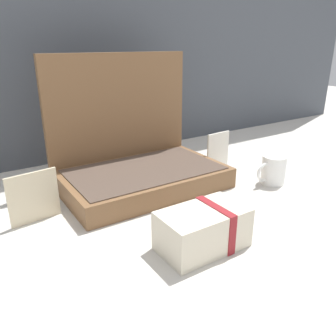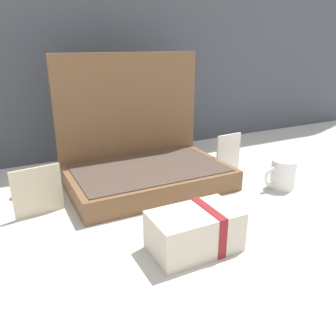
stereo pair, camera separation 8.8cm
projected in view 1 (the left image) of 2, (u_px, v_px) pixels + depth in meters
ground_plane at (157, 211)px, 0.93m from camera, size 6.00×6.00×0.00m
open_suitcase at (136, 157)px, 1.09m from camera, size 0.50×0.32×0.41m
cream_toiletry_bag at (204, 229)px, 0.75m from camera, size 0.20×0.12×0.10m
coffee_mug at (273, 170)px, 1.10m from camera, size 0.11×0.08×0.09m
info_card_left at (34, 197)px, 0.86m from camera, size 0.13×0.02×0.13m
poster_card_right at (218, 151)px, 1.22m from camera, size 0.10×0.01×0.14m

